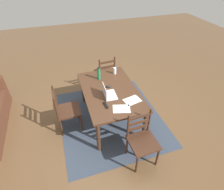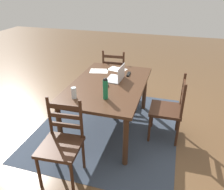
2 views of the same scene
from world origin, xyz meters
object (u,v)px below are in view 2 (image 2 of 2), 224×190
Objects in this scene: chair_left_near at (115,73)px; computer_mouse at (106,85)px; chair_right_near at (62,144)px; tv_remote at (128,74)px; drinking_glass at (74,93)px; laptop at (117,76)px; water_bottle at (105,88)px; chair_far_head at (169,109)px; dining_table at (108,89)px.

computer_mouse is at bearing 9.42° from chair_left_near.
chair_right_near reaches higher than tv_remote.
drinking_glass is at bearing -120.44° from tv_remote.
laptop is 0.29m from computer_mouse.
drinking_glass is at bearing -75.03° from water_bottle.
chair_left_near is 5.59× the size of tv_remote.
drinking_glass is at bearing -172.43° from chair_right_near.
chair_far_head reaches higher than computer_mouse.
chair_far_head is (1.09, 1.09, 0.00)m from chair_left_near.
chair_left_near is at bearing 177.32° from drinking_glass.
computer_mouse is at bearing 148.34° from drinking_glass.
drinking_glass is 1.08m from tv_remote.
laptop reaches higher than computer_mouse.
chair_far_head is 1.01m from water_bottle.
water_bottle is at bearing 154.14° from chair_right_near.
chair_right_near is at bearing -0.14° from chair_left_near.
water_bottle is 0.40m from drinking_glass.
laptop reaches higher than dining_table.
chair_left_near and chair_far_head have the same top height.
chair_far_head is 0.85m from tv_remote.
dining_table is at bearing 10.61° from chair_left_near.
chair_right_near reaches higher than computer_mouse.
water_bottle is 0.38m from computer_mouse.
dining_table is at bearing -177.25° from computer_mouse.
drinking_glass is 0.86× the size of tv_remote.
drinking_glass is at bearing -64.70° from chair_far_head.
chair_left_near is at bearing -168.76° from water_bottle.
chair_far_head is 1.55m from chair_right_near.
dining_table is 9.47× the size of tv_remote.
water_bottle is at bearing 11.24° from chair_left_near.
chair_far_head is at bearing 45.03° from chair_left_near.
computer_mouse is 0.59× the size of tv_remote.
chair_far_head reaches higher than tv_remote.
chair_far_head is 9.50× the size of computer_mouse.
water_bottle reaches higher than tv_remote.
chair_left_near is 2.19m from chair_right_near.
chair_far_head is 0.88m from laptop.
tv_remote is (-0.41, -0.68, 0.30)m from chair_far_head.
chair_right_near is (1.09, -0.21, -0.20)m from dining_table.
chair_right_near is 5.59× the size of tv_remote.
chair_left_near is at bearing 117.39° from tv_remote.
water_bottle is at bearing 23.35° from computer_mouse.
computer_mouse is at bearing -115.86° from tv_remote.
chair_far_head reaches higher than dining_table.
dining_table is 0.15m from computer_mouse.
laptop reaches higher than drinking_glass.
chair_left_near is 1.00× the size of chair_far_head.
tv_remote is at bearing 153.19° from drinking_glass.
tv_remote is at bearing 153.48° from dining_table.
water_bottle reaches higher than laptop.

